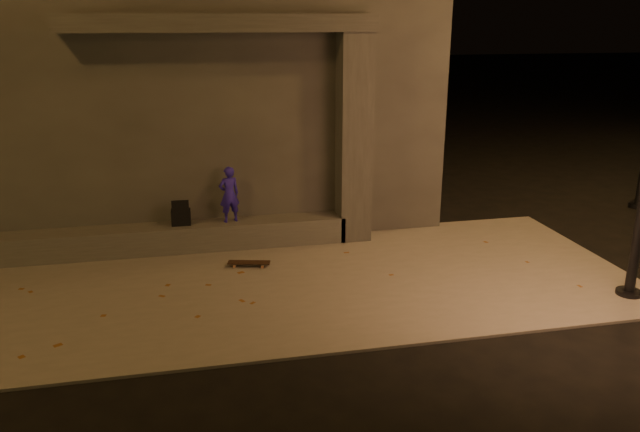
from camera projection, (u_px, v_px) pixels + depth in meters
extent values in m
plane|color=black|center=(297.00, 351.00, 7.55)|extent=(120.00, 120.00, 0.00)
cube|color=slate|center=(273.00, 284.00, 9.41)|extent=(11.00, 4.40, 0.04)
cube|color=#3A3735|center=(190.00, 83.00, 12.62)|extent=(9.00, 5.00, 5.20)
cube|color=#4A4743|center=(172.00, 238.00, 10.67)|extent=(6.00, 0.55, 0.45)
cube|color=#3A3735|center=(354.00, 139.00, 10.83)|extent=(0.55, 0.55, 3.60)
cube|color=#3A3735|center=(221.00, 23.00, 9.85)|extent=(5.00, 0.70, 0.28)
imported|color=#2718A1|center=(229.00, 194.00, 10.65)|extent=(0.40, 0.31, 0.97)
cube|color=black|center=(181.00, 217.00, 10.60)|extent=(0.33, 0.22, 0.26)
cube|color=black|center=(180.00, 204.00, 10.53)|extent=(0.28, 0.05, 0.19)
cube|color=black|center=(249.00, 262.00, 10.01)|extent=(0.70, 0.33, 0.01)
cylinder|color=#B9744A|center=(263.00, 264.00, 10.07)|extent=(0.05, 0.04, 0.05)
cylinder|color=#B9744A|center=(262.00, 267.00, 9.95)|extent=(0.05, 0.04, 0.05)
cylinder|color=#B9744A|center=(236.00, 263.00, 10.09)|extent=(0.05, 0.04, 0.05)
cylinder|color=#B9744A|center=(234.00, 266.00, 9.97)|extent=(0.05, 0.04, 0.05)
cube|color=#99999E|center=(263.00, 264.00, 10.00)|extent=(0.08, 0.15, 0.01)
cube|color=#99999E|center=(235.00, 263.00, 10.02)|extent=(0.08, 0.15, 0.01)
cylinder|color=black|center=(629.00, 294.00, 9.01)|extent=(0.36, 0.36, 0.10)
cylinder|color=black|center=(638.00, 205.00, 13.27)|extent=(0.36, 0.36, 0.10)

